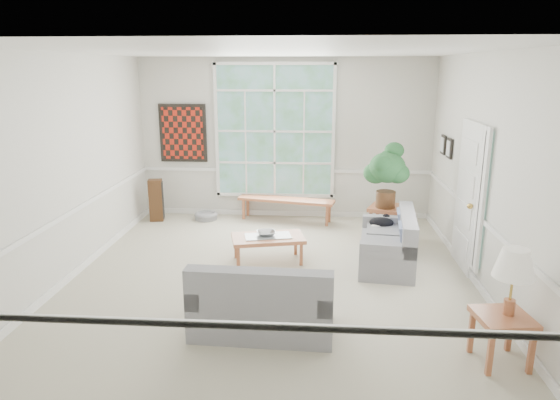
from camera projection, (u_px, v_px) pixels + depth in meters
The scene contains 24 objects.
floor at pixel (272, 277), 6.90m from camera, with size 5.50×6.00×0.01m, color #B0AA93.
ceiling at pixel (271, 51), 6.13m from camera, with size 5.50×6.00×0.02m, color white.
wall_back at pixel (285, 139), 9.41m from camera, with size 5.50×0.02×3.00m, color silver.
wall_front at pixel (235, 252), 3.63m from camera, with size 5.50×0.02×3.00m, color silver.
wall_left at pixel (68, 168), 6.71m from camera, with size 0.02×6.00×3.00m, color silver.
wall_right at pixel (487, 174), 6.33m from camera, with size 0.02×6.00×3.00m, color silver.
window_back at pixel (275, 131), 9.35m from camera, with size 2.30×0.08×2.40m, color white.
entry_door at pixel (467, 196), 7.02m from camera, with size 0.08×0.90×2.10m, color white.
door_sidelight at pixel (481, 201), 6.39m from camera, with size 0.08×0.26×1.90m, color white.
wall_art at pixel (183, 133), 9.47m from camera, with size 0.90×0.06×1.10m, color maroon.
wall_frame_near at pixel (449, 148), 8.01m from camera, with size 0.04×0.26×0.32m, color black.
wall_frame_far at pixel (443, 145), 8.39m from camera, with size 0.04×0.26×0.32m, color black.
loveseat_right at pixel (387, 239), 7.25m from camera, with size 0.75×1.45×0.79m, color gray.
loveseat_front at pixel (263, 295), 5.41m from camera, with size 1.52×0.79×0.82m, color gray.
coffee_table at pixel (268, 249), 7.41m from camera, with size 1.05×0.57×0.39m, color #A85C39.
pewter_bowl at pixel (266, 233), 7.38m from camera, with size 0.34×0.34×0.08m, color #949498.
window_bench at pixel (286, 210), 9.40m from camera, with size 1.81×0.35×0.42m, color #A85C39.
end_table at pixel (387, 223), 8.36m from camera, with size 0.57×0.57×0.57m, color #A85C39.
houseplant at pixel (387, 175), 8.09m from camera, with size 0.63×0.63×1.09m, color #24582C, non-canonical shape.
side_table at pixel (501, 339), 4.84m from camera, with size 0.50×0.50×0.51m, color #A85C39.
table_lamp at pixel (512, 282), 4.71m from camera, with size 0.39×0.39×0.66m, color white, non-canonical shape.
pet_bed at pixel (206, 216), 9.52m from camera, with size 0.44×0.44×0.13m, color gray.
floor_speaker at pixel (156, 200), 9.36m from camera, with size 0.25×0.19×0.79m, color #442814.
cat at pixel (381, 222), 7.72m from camera, with size 0.38×0.27×0.18m, color black.
Camera 1 is at (0.57, -6.38, 2.80)m, focal length 32.00 mm.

